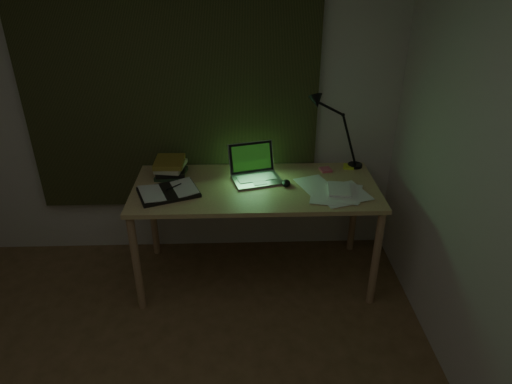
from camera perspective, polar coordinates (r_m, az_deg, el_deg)
wall_back at (r=3.60m, az=-10.32°, el=10.31°), size 3.50×0.00×2.50m
curtain at (r=3.51m, az=-10.68°, el=13.22°), size 2.20×0.06×2.00m
desk at (r=3.50m, az=-0.07°, el=-5.12°), size 1.77×0.77×0.81m
laptop at (r=3.32m, az=0.14°, el=3.29°), size 0.43×0.46×0.25m
open_textbook at (r=3.24m, az=-10.90°, el=0.05°), size 0.47×0.41×0.03m
book_stack at (r=3.48m, az=-10.61°, el=3.04°), size 0.21×0.25×0.13m
loose_papers at (r=3.28m, az=9.39°, el=0.44°), size 0.47×0.48×0.02m
mouse at (r=3.30m, az=3.78°, el=1.11°), size 0.07×0.10×0.04m
sticky_yellow at (r=3.65m, az=11.50°, el=3.13°), size 0.10×0.10×0.02m
sticky_pink at (r=3.57m, az=8.69°, el=2.77°), size 0.10×0.10×0.02m
desk_lamp at (r=3.57m, az=12.73°, el=7.53°), size 0.45×0.37×0.60m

